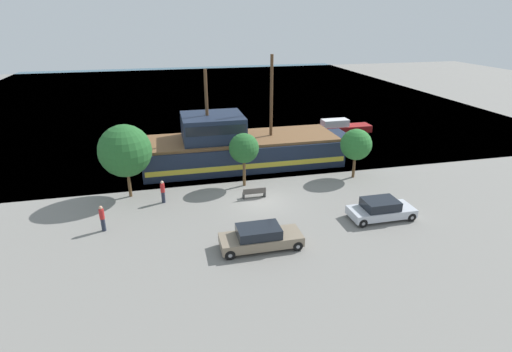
# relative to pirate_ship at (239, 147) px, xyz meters

# --- Properties ---
(ground_plane) EXTENTS (160.00, 160.00, 0.00)m
(ground_plane) POSITION_rel_pirate_ship_xyz_m (-0.02, -8.14, -1.74)
(ground_plane) COLOR gray
(water_surface) EXTENTS (80.00, 80.00, 0.00)m
(water_surface) POSITION_rel_pirate_ship_xyz_m (-0.02, 35.86, -1.74)
(water_surface) COLOR #33566B
(water_surface) RESTS_ON ground
(pirate_ship) EXTENTS (19.43, 6.01, 9.96)m
(pirate_ship) POSITION_rel_pirate_ship_xyz_m (0.00, 0.00, 0.00)
(pirate_ship) COLOR #192338
(pirate_ship) RESTS_ON water_surface
(moored_boat_dockside) EXTENTS (7.80, 1.90, 1.62)m
(moored_boat_dockside) POSITION_rel_pirate_ship_xyz_m (13.59, 7.96, -1.14)
(moored_boat_dockside) COLOR maroon
(moored_boat_dockside) RESTS_ON water_surface
(parked_car_curb_front) EXTENTS (4.97, 1.92, 1.43)m
(parked_car_curb_front) POSITION_rel_pirate_ship_xyz_m (-1.58, -14.56, -1.04)
(parked_car_curb_front) COLOR #7F705B
(parked_car_curb_front) RESTS_ON ground_plane
(parked_car_curb_mid) EXTENTS (4.49, 2.00, 1.42)m
(parked_car_curb_mid) POSITION_rel_pirate_ship_xyz_m (7.43, -12.85, -1.05)
(parked_car_curb_mid) COLOR #B7BCC6
(parked_car_curb_mid) RESTS_ON ground_plane
(fire_hydrant) EXTENTS (0.42, 0.25, 0.76)m
(fire_hydrant) POSITION_rel_pirate_ship_xyz_m (7.21, -10.77, -1.33)
(fire_hydrant) COLOR red
(fire_hydrant) RESTS_ON ground_plane
(bench_promenade_east) EXTENTS (1.79, 0.45, 0.85)m
(bench_promenade_east) POSITION_rel_pirate_ship_xyz_m (-0.33, -7.60, -1.30)
(bench_promenade_east) COLOR #4C4742
(bench_promenade_east) RESTS_ON ground_plane
(pedestrian_walking_near) EXTENTS (0.32, 0.32, 1.77)m
(pedestrian_walking_near) POSITION_rel_pirate_ship_xyz_m (-7.16, -6.81, -0.84)
(pedestrian_walking_near) COLOR #232838
(pedestrian_walking_near) RESTS_ON ground_plane
(pedestrian_walking_far) EXTENTS (0.32, 0.32, 1.80)m
(pedestrian_walking_far) POSITION_rel_pirate_ship_xyz_m (-11.07, -10.22, -0.82)
(pedestrian_walking_far) COLOR #232838
(pedestrian_walking_far) RESTS_ON ground_plane
(tree_row_east) EXTENTS (3.95, 3.95, 5.71)m
(tree_row_east) POSITION_rel_pirate_ship_xyz_m (-9.64, -5.10, 1.99)
(tree_row_east) COLOR brown
(tree_row_east) RESTS_ON ground_plane
(tree_row_mideast) EXTENTS (2.41, 2.41, 4.46)m
(tree_row_mideast) POSITION_rel_pirate_ship_xyz_m (-0.58, -5.06, 1.49)
(tree_row_mideast) COLOR brown
(tree_row_mideast) RESTS_ON ground_plane
(tree_row_midwest) EXTENTS (2.64, 2.64, 4.30)m
(tree_row_midwest) POSITION_rel_pirate_ship_xyz_m (9.01, -5.47, 1.23)
(tree_row_midwest) COLOR brown
(tree_row_midwest) RESTS_ON ground_plane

